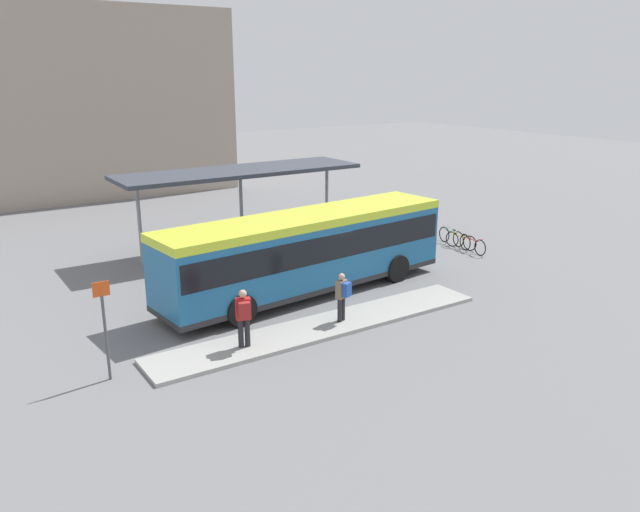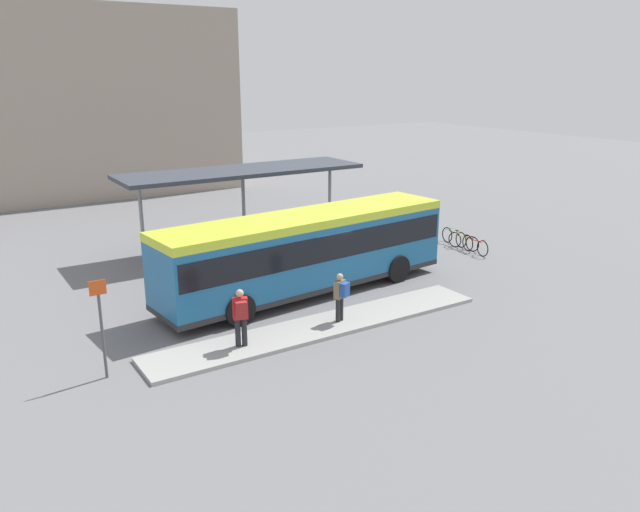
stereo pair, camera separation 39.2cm
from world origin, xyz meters
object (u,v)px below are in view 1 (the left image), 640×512
bicycle_yellow (461,241)px  potted_planter_near_shelter (314,242)px  bicycle_red (472,245)px  bicycle_green (451,236)px  pedestrian_companion (343,294)px  platform_sign (105,326)px  city_bus (307,248)px  pedestrian_waiting (244,315)px

bicycle_yellow → potted_planter_near_shelter: (-6.29, 2.99, 0.21)m
bicycle_red → bicycle_green: bicycle_green is taller
pedestrian_companion → platform_sign: platform_sign is taller
pedestrian_companion → bicycle_red: 10.57m
pedestrian_companion → bicycle_yellow: (9.99, 4.41, -0.69)m
bicycle_green → pedestrian_companion: bearing=122.1°
pedestrian_companion → potted_planter_near_shelter: 8.29m
city_bus → pedestrian_waiting: city_bus is taller
bicycle_red → potted_planter_near_shelter: (-6.21, 3.80, 0.20)m
bicycle_green → city_bus: bearing=107.0°
bicycle_red → bicycle_green: size_ratio=0.99×
potted_planter_near_shelter → platform_sign: platform_sign is taller
pedestrian_waiting → city_bus: bearing=-35.3°
city_bus → bicycle_green: size_ratio=6.61×
bicycle_red → city_bus: bearing=-81.8°
bicycle_red → bicycle_green: 1.64m
city_bus → potted_planter_near_shelter: city_bus is taller
platform_sign → bicycle_green: bearing=15.4°
bicycle_red → platform_sign: (-17.39, -3.24, 1.18)m
bicycle_red → potted_planter_near_shelter: size_ratio=1.58×
city_bus → pedestrian_companion: size_ratio=7.20×
bicycle_yellow → bicycle_green: bearing=-21.2°
bicycle_red → potted_planter_near_shelter: bearing=-115.8°
bicycle_red → bicycle_yellow: bearing=-179.8°
pedestrian_companion → platform_sign: size_ratio=0.59×
platform_sign → bicycle_yellow: bearing=13.0°
potted_planter_near_shelter → pedestrian_companion: bearing=-116.5°
pedestrian_waiting → bicycle_green: size_ratio=1.00×
city_bus → bicycle_red: 9.36m
bicycle_red → bicycle_yellow: bicycle_red is taller
bicycle_yellow → platform_sign: platform_sign is taller
pedestrian_companion → potted_planter_near_shelter: size_ratio=1.47×
platform_sign → city_bus: bearing=19.2°
bicycle_red → platform_sign: 17.73m
bicycle_green → potted_planter_near_shelter: (-6.46, 2.19, 0.20)m
bicycle_green → platform_sign: (-17.64, -4.85, 1.17)m
city_bus → platform_sign: city_bus is taller
pedestrian_waiting → pedestrian_companion: bearing=-71.9°
city_bus → potted_planter_near_shelter: 5.32m
pedestrian_waiting → bicycle_red: (13.52, 3.64, -0.77)m
pedestrian_companion → bicycle_yellow: size_ratio=0.96×
bicycle_yellow → platform_sign: bearing=93.9°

